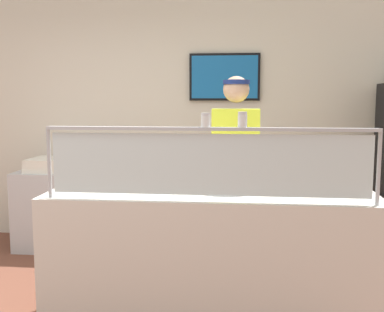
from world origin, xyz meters
name	(u,v)px	position (x,y,z in m)	size (l,w,h in m)	color
ground_plane	(215,287)	(1.11, 1.00, 0.00)	(12.00, 12.00, 0.00)	brown
shop_rear_unit	(223,119)	(1.11, 2.38, 1.36)	(6.63, 0.13, 2.70)	silver
serving_counter	(210,260)	(1.11, 0.34, 0.47)	(2.23, 0.68, 0.95)	silver
sneeze_guard	(208,155)	(1.11, 0.06, 1.24)	(2.05, 0.06, 0.46)	#B2B5BC
pizza_tray	(225,188)	(1.21, 0.44, 0.97)	(0.48, 0.48, 0.04)	#9EA0A8
pizza_server	(231,185)	(1.25, 0.42, 0.99)	(0.07, 0.28, 0.01)	#ADAFB7
parmesan_shaker	(206,121)	(1.10, 0.06, 1.45)	(0.06, 0.06, 0.09)	white
pepper_flake_shaker	(242,121)	(1.32, 0.06, 1.45)	(0.06, 0.06, 0.09)	white
worker_figure	(236,170)	(1.27, 1.00, 1.01)	(0.41, 0.50, 1.76)	#23232D
prep_shelf	(53,209)	(-0.67, 1.89, 0.41)	(0.70, 0.55, 0.83)	#B7BABF
pizza_box_stack	(52,164)	(-0.66, 1.89, 0.89)	(0.47, 0.47, 0.13)	silver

